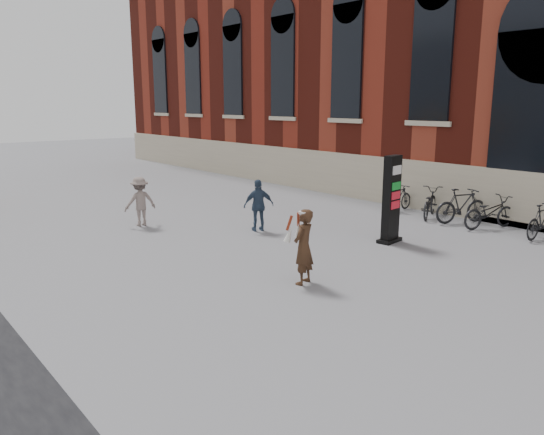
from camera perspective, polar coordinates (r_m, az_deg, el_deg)
ground at (r=10.82m, az=4.08°, el=-8.75°), size 100.00×100.00×0.00m
station at (r=26.44m, az=21.23°, el=20.64°), size 12.15×44.50×19.15m
info_pylon at (r=15.19m, az=12.71°, el=1.91°), size 0.84×0.50×2.46m
woman at (r=11.46m, az=3.37°, el=-3.06°), size 0.76×0.73×1.66m
pedestrian_b at (r=17.44m, az=-14.00°, el=1.69°), size 1.06×0.67×1.57m
pedestrian_c at (r=16.21m, az=-1.44°, el=1.31°), size 1.01×0.72×1.60m
bike_3 at (r=17.25m, az=27.11°, el=-0.34°), size 1.74×0.56×1.03m
bike_4 at (r=17.94m, az=22.35°, el=0.53°), size 2.08×1.25×1.03m
bike_5 at (r=18.40m, az=19.72°, el=1.20°), size 1.99×1.22×1.15m
bike_6 at (r=19.06m, az=16.57°, el=1.56°), size 2.03×1.42×1.01m
bike_7 at (r=19.81m, az=13.45°, el=2.04°), size 1.62×0.56×0.96m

